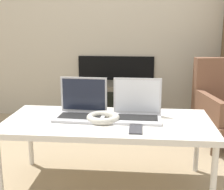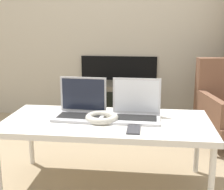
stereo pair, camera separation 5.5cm
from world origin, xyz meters
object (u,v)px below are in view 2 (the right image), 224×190
(laptop_left, at_px, (81,108))
(tv, at_px, (117,103))
(laptop_right, at_px, (136,110))
(phone, at_px, (134,130))
(headphones, at_px, (102,118))

(laptop_left, height_order, tv, laptop_left)
(laptop_right, bearing_deg, laptop_left, -178.96)
(phone, height_order, tv, phone)
(laptop_left, xyz_separation_m, phone, (0.36, -0.24, -0.05))
(laptop_right, distance_m, phone, 0.24)
(headphones, height_order, phone, headphones)
(headphones, bearing_deg, laptop_right, 20.93)
(tv, bearing_deg, phone, -80.58)
(laptop_right, xyz_separation_m, tv, (-0.25, 1.26, -0.30))
(laptop_right, relative_size, tv, 0.61)
(headphones, bearing_deg, phone, -36.89)
(phone, xyz_separation_m, tv, (-0.25, 1.49, -0.24))
(laptop_left, bearing_deg, phone, -30.10)
(laptop_right, bearing_deg, tv, 102.28)
(laptop_left, height_order, phone, laptop_left)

